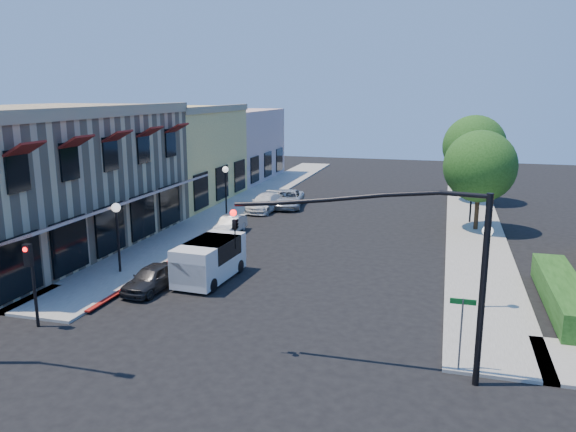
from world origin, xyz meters
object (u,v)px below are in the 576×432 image
(secondary_signal, at_px, (31,270))
(parked_car_d, at_px, (288,199))
(street_name_sign, at_px, (462,323))
(white_van, at_px, (209,258))
(lamppost_right_near, at_px, (486,246))
(lamppost_right_far, at_px, (472,184))
(street_tree_a, at_px, (480,166))
(lamppost_left_near, at_px, (117,220))
(parked_car_a, at_px, (152,278))
(parked_car_b, at_px, (230,225))
(street_tree_b, at_px, (474,146))
(signal_mast_arm, at_px, (411,252))
(parked_car_c, at_px, (265,203))
(lamppost_left_far, at_px, (226,178))

(secondary_signal, distance_m, parked_car_d, 24.84)
(street_name_sign, height_order, white_van, street_name_sign)
(lamppost_right_near, bearing_deg, lamppost_right_far, 90.00)
(lamppost_right_far, bearing_deg, street_tree_a, -81.47)
(lamppost_left_near, distance_m, parked_car_a, 3.86)
(parked_car_a, distance_m, parked_car_b, 10.64)
(street_tree_a, relative_size, parked_car_a, 1.88)
(street_tree_a, xyz_separation_m, street_tree_b, (0.00, 10.00, 0.35))
(street_tree_a, relative_size, lamppost_right_near, 1.82)
(signal_mast_arm, distance_m, lamppost_right_near, 7.15)
(signal_mast_arm, distance_m, parked_car_a, 13.07)
(parked_car_a, bearing_deg, parked_car_c, 96.02)
(lamppost_left_far, xyz_separation_m, lamppost_right_near, (17.00, -14.00, 0.00))
(street_name_sign, xyz_separation_m, lamppost_left_near, (-16.00, 5.80, 1.04))
(street_name_sign, distance_m, parked_car_b, 20.15)
(parked_car_b, bearing_deg, lamppost_left_near, -104.97)
(signal_mast_arm, distance_m, lamppost_left_far, 25.07)
(lamppost_right_far, bearing_deg, street_name_sign, -92.63)
(lamppost_right_near, bearing_deg, parked_car_a, -173.23)
(white_van, height_order, parked_car_b, white_van)
(parked_car_d, bearing_deg, parked_car_c, -131.47)
(white_van, bearing_deg, lamppost_right_far, 51.85)
(street_tree_b, height_order, lamppost_right_far, street_tree_b)
(lamppost_right_far, xyz_separation_m, parked_car_d, (-13.45, 2.00, -2.09))
(lamppost_left_far, xyz_separation_m, parked_car_a, (2.72, -15.69, -2.15))
(secondary_signal, bearing_deg, parked_car_a, 65.58)
(parked_car_c, bearing_deg, lamppost_left_near, -92.02)
(lamppost_left_near, relative_size, lamppost_right_near, 1.00)
(secondary_signal, height_order, lamppost_right_far, lamppost_right_far)
(lamppost_left_near, height_order, parked_car_a, lamppost_left_near)
(lamppost_right_far, bearing_deg, lamppost_left_near, -136.74)
(street_tree_b, distance_m, lamppost_right_near, 24.07)
(lamppost_right_far, distance_m, white_van, 20.03)
(street_tree_a, distance_m, parked_car_b, 16.24)
(street_tree_b, bearing_deg, street_name_sign, -92.50)
(secondary_signal, bearing_deg, parked_car_d, 82.92)
(street_tree_b, height_order, parked_car_b, street_tree_b)
(lamppost_right_near, xyz_separation_m, white_van, (-12.33, 0.30, -1.62))
(signal_mast_arm, distance_m, lamppost_right_far, 22.70)
(secondary_signal, distance_m, parked_car_a, 5.65)
(lamppost_right_near, bearing_deg, street_tree_b, 89.28)
(lamppost_left_near, xyz_separation_m, lamppost_left_far, (0.00, 14.00, 0.00))
(street_name_sign, height_order, parked_car_a, street_name_sign)
(signal_mast_arm, relative_size, lamppost_right_far, 2.24)
(street_tree_a, height_order, lamppost_right_near, street_tree_a)
(white_van, bearing_deg, lamppost_right_near, -1.39)
(street_tree_a, height_order, parked_car_d, street_tree_a)
(lamppost_right_near, distance_m, lamppost_right_far, 16.00)
(street_name_sign, relative_size, lamppost_right_near, 0.70)
(street_name_sign, xyz_separation_m, white_van, (-11.33, 6.10, -0.58))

